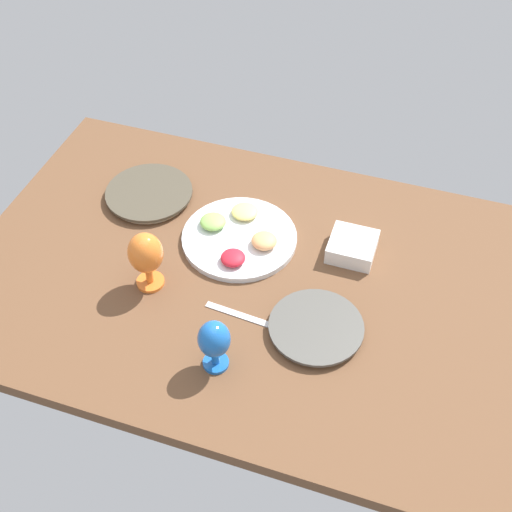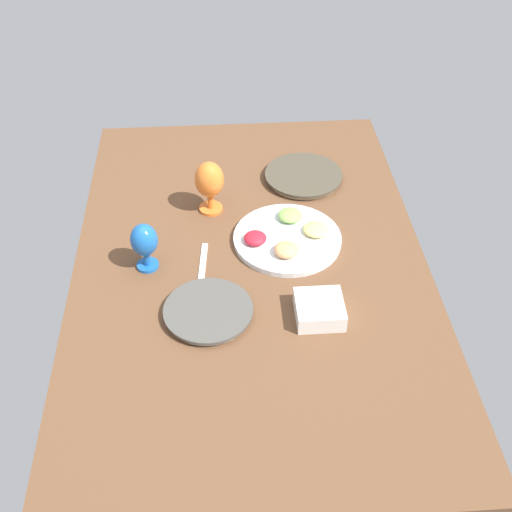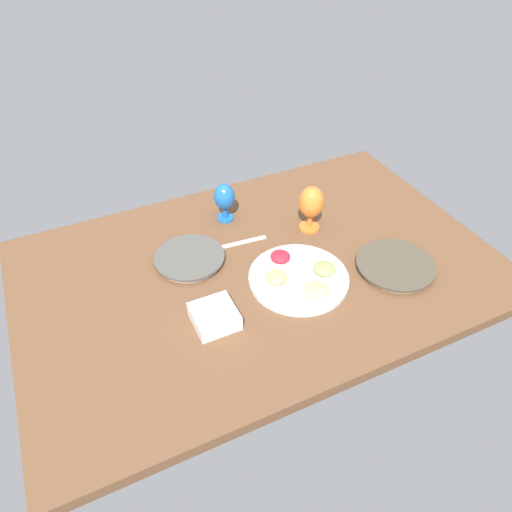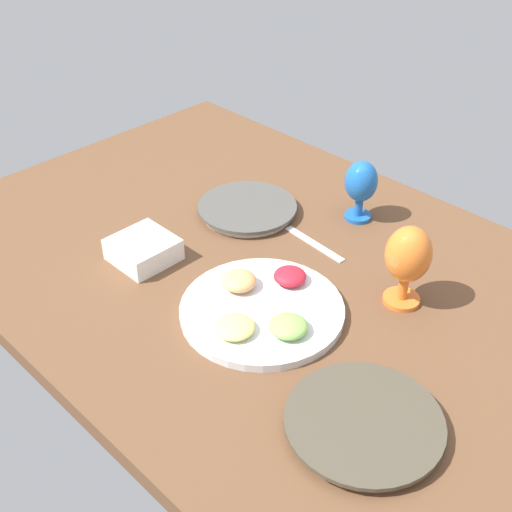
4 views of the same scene
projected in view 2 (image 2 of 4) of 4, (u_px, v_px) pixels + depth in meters
The scene contains 8 objects.
ground_plane at pixel (251, 267), 192.96cm from camera, with size 160.00×104.00×4.00cm, color brown.
dinner_plate_left at pixel (208, 312), 174.83cm from camera, with size 24.32×24.32×2.27cm.
dinner_plate_right at pixel (303, 176), 222.55cm from camera, with size 26.59×26.59×2.35cm.
fruit_platter at pixel (287, 237), 197.74cm from camera, with size 33.08×33.08×5.06cm.
hurricane_glass_blue at pixel (144, 243), 183.54cm from camera, with size 7.88×7.88×15.26cm.
hurricane_glass_orange at pixel (209, 181), 203.13cm from camera, with size 9.28×9.28×17.85cm.
square_bowl_white at pixel (319, 309), 173.38cm from camera, with size 12.86×12.86×5.10cm.
fork_by_left_plate at pixel (203, 262), 191.07cm from camera, with size 18.00×1.80×0.60cm, color silver.
Camera 2 is at (-141.95, 8.17, 128.50)cm, focal length 45.51 mm.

